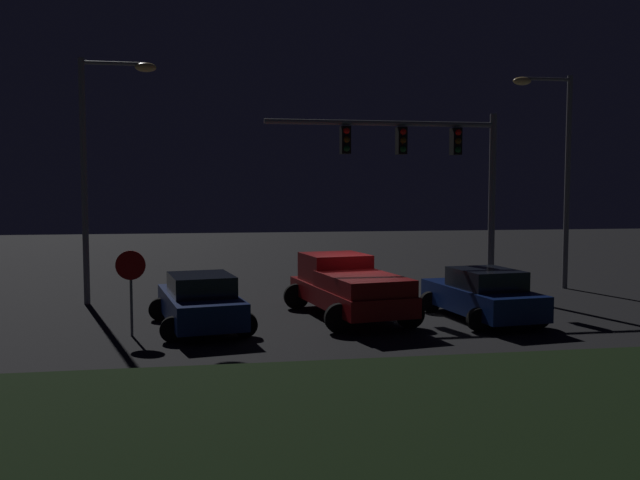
{
  "coord_description": "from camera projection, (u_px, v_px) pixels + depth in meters",
  "views": [
    {
      "loc": [
        -4.51,
        -19.88,
        3.78
      ],
      "look_at": [
        -1.02,
        1.02,
        2.2
      ],
      "focal_mm": 37.73,
      "sensor_mm": 36.0,
      "label": 1
    }
  ],
  "objects": [
    {
      "name": "grass_median",
      "position": [
        489.0,
        418.0,
        11.0
      ],
      "size": [
        27.95,
        7.95,
        0.1
      ],
      "primitive_type": "cube",
      "color": "black",
      "rests_on": "ground_plane"
    },
    {
      "name": "street_lamp_right",
      "position": [
        557.0,
        156.0,
        25.44
      ],
      "size": [
        2.38,
        0.44,
        8.08
      ],
      "color": "slate",
      "rests_on": "ground_plane"
    },
    {
      "name": "car_sedan",
      "position": [
        200.0,
        302.0,
        18.32
      ],
      "size": [
        2.97,
        4.64,
        1.51
      ],
      "rotation": [
        0.0,
        0.0,
        1.74
      ],
      "color": "navy",
      "rests_on": "ground_plane"
    },
    {
      "name": "car_sedan_far",
      "position": [
        482.0,
        295.0,
        19.52
      ],
      "size": [
        2.81,
        4.58,
        1.51
      ],
      "rotation": [
        0.0,
        0.0,
        1.69
      ],
      "color": "navy",
      "rests_on": "ground_plane"
    },
    {
      "name": "ground_plane",
      "position": [
        358.0,
        314.0,
        20.58
      ],
      "size": [
        80.0,
        80.0,
        0.0
      ],
      "primitive_type": "plane",
      "color": "black"
    },
    {
      "name": "street_lamp_left",
      "position": [
        99.0,
        151.0,
        22.0
      ],
      "size": [
        2.48,
        0.44,
        8.05
      ],
      "color": "slate",
      "rests_on": "ground_plane"
    },
    {
      "name": "traffic_signal_gantry",
      "position": [
        428.0,
        158.0,
        23.66
      ],
      "size": [
        8.32,
        0.56,
        6.5
      ],
      "color": "slate",
      "rests_on": "ground_plane"
    },
    {
      "name": "stop_sign",
      "position": [
        131.0,
        276.0,
        17.28
      ],
      "size": [
        0.76,
        0.08,
        2.23
      ],
      "color": "slate",
      "rests_on": "ground_plane"
    },
    {
      "name": "pickup_truck",
      "position": [
        347.0,
        284.0,
        19.99
      ],
      "size": [
        3.48,
        5.66,
        1.8
      ],
      "rotation": [
        0.0,
        0.0,
        1.74
      ],
      "color": "maroon",
      "rests_on": "ground_plane"
    }
  ]
}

